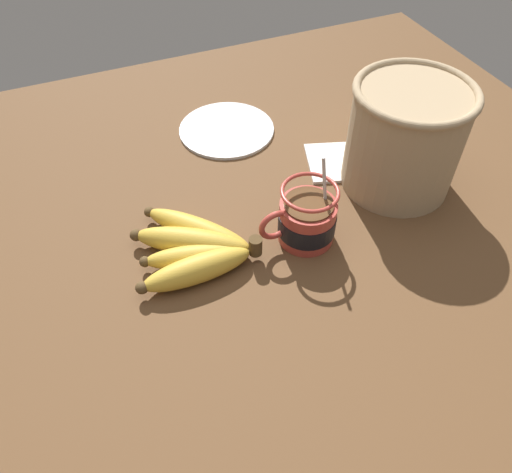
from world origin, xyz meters
The scene contains 6 objects.
table centered at (0.00, 0.00, 1.52)cm, with size 133.19×133.19×3.05cm.
coffee_mug centered at (-5.63, -3.18, 6.94)cm, with size 12.38×8.84×15.32cm.
banana_bunch centered at (11.31, -5.82, 5.04)cm, with size 19.15×17.74×4.38cm.
woven_basket centered at (-25.88, -9.01, 12.53)cm, with size 19.25×19.25×18.29cm.
napkin centered at (-21.64, -16.45, 3.35)cm, with size 18.10×15.10×0.60cm.
small_plate centered at (-4.33, -34.40, 3.35)cm, with size 18.44×18.44×0.60cm.
Camera 1 is at (21.99, 42.63, 60.65)cm, focal length 35.00 mm.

